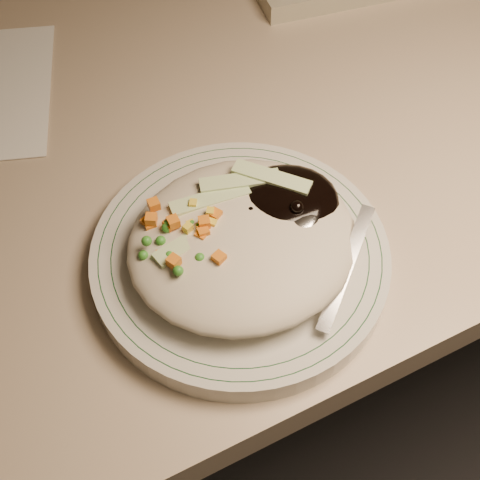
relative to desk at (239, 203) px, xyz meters
name	(u,v)px	position (x,y,z in m)	size (l,w,h in m)	color
desk	(239,203)	(0.00, 0.00, 0.00)	(1.40, 0.70, 0.74)	tan
plate	(240,258)	(-0.10, -0.21, 0.21)	(0.25, 0.25, 0.02)	silver
plate_rim	(240,251)	(-0.10, -0.21, 0.22)	(0.24, 0.24, 0.00)	#144723
meal	(245,235)	(-0.10, -0.21, 0.24)	(0.20, 0.19, 0.05)	#C0B49C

